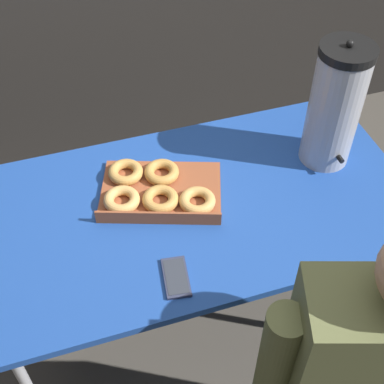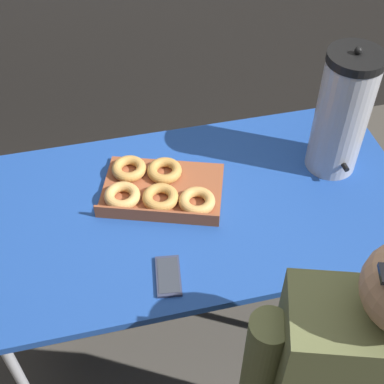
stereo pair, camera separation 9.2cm
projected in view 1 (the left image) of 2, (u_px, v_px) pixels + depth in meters
name	position (u px, v px, depth m)	size (l,w,h in m)	color
ground_plane	(200.00, 317.00, 2.31)	(12.00, 12.00, 0.00)	#4C473F
folding_table	(202.00, 211.00, 1.80)	(1.40, 0.77, 0.75)	#1E479E
donut_box	(157.00, 190.00, 1.77)	(0.47, 0.39, 0.05)	brown
coffee_urn	(335.00, 106.00, 1.75)	(0.18, 0.20, 0.47)	#B7B7BC
cell_phone	(176.00, 277.00, 1.56)	(0.09, 0.15, 0.01)	#2D334C
person_seated	(365.00, 383.00, 1.53)	(0.62, 0.36, 1.22)	#33332D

